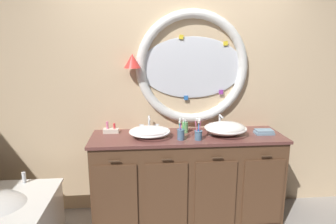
# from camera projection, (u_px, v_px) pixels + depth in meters

# --- Properties ---
(back_wall_assembly) EXTENTS (6.40, 0.26, 2.60)m
(back_wall_assembly) POSITION_uv_depth(u_px,v_px,m) (179.00, 90.00, 3.14)
(back_wall_assembly) COLOR #D6B78E
(back_wall_assembly) RESTS_ON ground_plane
(vanity_counter) EXTENTS (1.93, 0.59, 0.92)m
(vanity_counter) POSITION_uv_depth(u_px,v_px,m) (187.00, 177.00, 3.04)
(vanity_counter) COLOR brown
(vanity_counter) RESTS_ON ground_plane
(sink_basin_left) EXTENTS (0.41, 0.41, 0.11)m
(sink_basin_left) POSITION_uv_depth(u_px,v_px,m) (150.00, 132.00, 2.87)
(sink_basin_left) COLOR white
(sink_basin_left) RESTS_ON vanity_counter
(sink_basin_right) EXTENTS (0.43, 0.43, 0.14)m
(sink_basin_right) POSITION_uv_depth(u_px,v_px,m) (226.00, 128.00, 2.93)
(sink_basin_right) COLOR white
(sink_basin_right) RESTS_ON vanity_counter
(faucet_set_left) EXTENTS (0.21, 0.15, 0.17)m
(faucet_set_left) POSITION_uv_depth(u_px,v_px,m) (149.00, 125.00, 3.08)
(faucet_set_left) COLOR silver
(faucet_set_left) RESTS_ON vanity_counter
(faucet_set_right) EXTENTS (0.24, 0.12, 0.16)m
(faucet_set_right) POSITION_uv_depth(u_px,v_px,m) (220.00, 123.00, 3.15)
(faucet_set_right) COLOR silver
(faucet_set_right) RESTS_ON vanity_counter
(toothbrush_holder_left) EXTENTS (0.08, 0.08, 0.21)m
(toothbrush_holder_left) POSITION_uv_depth(u_px,v_px,m) (181.00, 134.00, 2.79)
(toothbrush_holder_left) COLOR slate
(toothbrush_holder_left) RESTS_ON vanity_counter
(toothbrush_holder_right) EXTENTS (0.08, 0.08, 0.21)m
(toothbrush_holder_right) POSITION_uv_depth(u_px,v_px,m) (198.00, 134.00, 2.79)
(toothbrush_holder_right) COLOR slate
(toothbrush_holder_right) RESTS_ON vanity_counter
(soap_dispenser) EXTENTS (0.06, 0.07, 0.14)m
(soap_dispenser) POSITION_uv_depth(u_px,v_px,m) (185.00, 127.00, 3.02)
(soap_dispenser) COLOR #6BAD66
(soap_dispenser) RESTS_ON vanity_counter
(folded_hand_towel) EXTENTS (0.19, 0.12, 0.05)m
(folded_hand_towel) POSITION_uv_depth(u_px,v_px,m) (264.00, 132.00, 2.98)
(folded_hand_towel) COLOR #7593A8
(folded_hand_towel) RESTS_ON vanity_counter
(toiletry_basket) EXTENTS (0.16, 0.08, 0.12)m
(toiletry_basket) POSITION_uv_depth(u_px,v_px,m) (111.00, 130.00, 3.02)
(toiletry_basket) COLOR beige
(toiletry_basket) RESTS_ON vanity_counter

